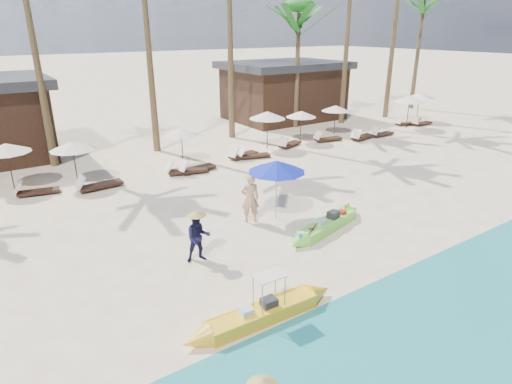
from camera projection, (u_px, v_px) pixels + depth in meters
ground at (265, 265)px, 12.93m from camera, size 240.00×240.00×0.00m
wet_sand_strip at (400, 366)px, 9.06m from camera, size 240.00×4.50×0.01m
green_canoe at (327, 225)px, 15.08m from camera, size 4.59×1.44×0.59m
yellow_canoe at (262, 313)px, 10.41m from camera, size 4.69×0.71×1.22m
tourist at (250, 199)px, 15.46m from camera, size 0.78×0.65×1.83m
vendor_green at (198, 237)px, 12.89m from camera, size 0.90×0.79×1.57m
blue_umbrella at (277, 166)px, 15.34m from camera, size 2.10×2.10×2.26m
resort_parasol_4 at (6, 148)px, 18.33m from camera, size 2.02×2.02×2.08m
lounger_4_right at (35, 191)px, 18.21m from camera, size 1.80×0.86×0.59m
resort_parasol_5 at (72, 146)px, 18.88m from camera, size 1.96×1.96×2.02m
lounger_5_left at (97, 185)px, 18.84m from camera, size 2.03×0.72×0.68m
resort_parasol_6 at (181, 132)px, 22.04m from camera, size 1.79×1.79×1.84m
lounger_6_left at (195, 168)px, 21.08m from camera, size 1.98×0.78×0.66m
lounger_6_right at (184, 170)px, 20.83m from camera, size 2.09×1.12×0.68m
resort_parasol_7 at (267, 115)px, 24.62m from camera, size 2.14×2.14×2.20m
lounger_7_left at (253, 155)px, 23.34m from camera, size 1.83×0.98×0.59m
lounger_7_right at (242, 154)px, 23.37m from camera, size 1.96×0.96×0.64m
resort_parasol_8 at (301, 114)px, 26.16m from camera, size 1.88×1.88×1.94m
lounger_8_left at (289, 144)px, 25.54m from camera, size 1.92×1.14×0.62m
resort_parasol_9 at (336, 108)px, 28.13m from camera, size 1.87×1.87×1.92m
lounger_9_left at (327, 138)px, 26.80m from camera, size 1.92×0.87×0.63m
lounger_9_right at (362, 136)px, 27.24m from camera, size 2.07×0.96×0.68m
resort_parasol_10 at (410, 99)px, 29.80m from camera, size 2.20×2.20×2.27m
lounger_10_left at (381, 133)px, 28.05m from camera, size 1.81×0.56×0.62m
lounger_10_right at (405, 123)px, 31.19m from camera, size 1.70×0.87×0.55m
resort_parasol_11 at (420, 95)px, 32.01m from camera, size 2.10×2.10×2.16m
lounger_11_left at (421, 123)px, 31.20m from camera, size 1.77×0.55×0.60m
palm_6 at (299, 22)px, 28.31m from camera, size 2.08×2.08×8.51m
palm_9 at (423, 10)px, 35.13m from camera, size 2.08×2.08×9.82m
pavilion_east at (284, 90)px, 32.98m from camera, size 8.80×6.60×4.30m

